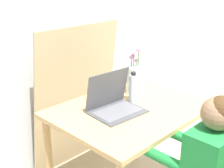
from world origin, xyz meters
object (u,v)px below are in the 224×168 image
laptop (113,102)px  water_bottle (133,88)px  flower_vase (135,78)px  person_seated (201,167)px

laptop → water_bottle: size_ratio=1.63×
laptop → water_bottle: 0.20m
laptop → flower_vase: 0.35m
person_seated → water_bottle: person_seated is taller
person_seated → flower_vase: 0.86m
flower_vase → water_bottle: 0.16m
flower_vase → person_seated: bearing=-115.2°
laptop → flower_vase: bearing=22.5°
flower_vase → laptop: bearing=-162.0°
flower_vase → water_bottle: bearing=-142.5°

